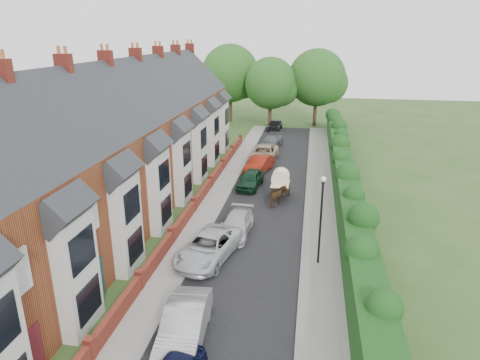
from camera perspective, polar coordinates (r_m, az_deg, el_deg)
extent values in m
plane|color=#2D4C1E|center=(21.33, 0.83, -15.75)|extent=(140.00, 140.00, 0.00)
cube|color=black|center=(30.98, 3.05, -4.11)|extent=(6.00, 58.00, 0.02)
cube|color=gray|center=(30.82, 10.67, -4.46)|extent=(2.20, 58.00, 0.12)
cube|color=gray|center=(31.59, -3.91, -3.56)|extent=(1.70, 58.00, 0.12)
cube|color=gray|center=(30.80, 8.71, -4.35)|extent=(0.18, 58.00, 0.13)
cube|color=gray|center=(31.42, -2.49, -3.65)|extent=(0.18, 58.00, 0.13)
cube|color=black|center=(30.48, 14.18, -2.58)|extent=(1.50, 58.00, 2.50)
cube|color=brown|center=(31.81, -16.21, 1.97)|extent=(8.00, 40.00, 6.50)
cube|color=#27292E|center=(31.06, -16.76, 7.71)|extent=(8.00, 40.20, 8.00)
cube|color=#3F2D2D|center=(18.54, -25.75, -20.00)|extent=(0.08, 0.90, 2.10)
cube|color=silver|center=(16.68, -27.57, -11.09)|extent=(0.12, 1.20, 1.60)
cube|color=silver|center=(19.50, -20.80, -11.73)|extent=(0.70, 2.40, 5.20)
cube|color=black|center=(19.94, -19.44, -14.87)|extent=(0.06, 1.80, 1.60)
cube|color=black|center=(18.76, -20.24, -8.74)|extent=(0.06, 1.80, 1.60)
cube|color=#27292E|center=(18.29, -22.30, -3.51)|extent=(1.70, 2.60, 1.70)
cube|color=#3F2D2D|center=(21.96, -18.30, -12.46)|extent=(0.08, 0.90, 2.10)
cube|color=silver|center=(20.38, -19.37, -4.51)|extent=(0.12, 1.20, 1.60)
cube|color=silver|center=(23.40, -14.79, -5.79)|extent=(0.70, 2.40, 5.20)
cube|color=black|center=(23.77, -13.72, -8.50)|extent=(0.06, 1.80, 1.60)
cube|color=black|center=(22.78, -14.19, -3.13)|extent=(0.06, 1.80, 1.60)
cube|color=#27292E|center=(22.40, -15.78, 1.24)|extent=(1.70, 2.60, 1.70)
cube|color=#3F2D2D|center=(25.89, -13.26, -6.95)|extent=(0.08, 0.90, 2.10)
cube|color=silver|center=(24.55, -13.91, 0.00)|extent=(0.12, 1.20, 1.60)
cube|color=silver|center=(27.65, -10.64, -1.56)|extent=(0.70, 2.40, 5.20)
cube|color=black|center=(27.97, -9.78, -3.91)|extent=(0.06, 1.80, 1.60)
cube|color=black|center=(27.14, -10.06, 0.76)|extent=(0.06, 1.80, 1.60)
cube|color=#27292E|center=(26.82, -11.33, 4.47)|extent=(1.70, 2.60, 1.70)
cube|color=#3F2D2D|center=(30.14, -9.67, -2.90)|extent=(0.08, 0.90, 2.10)
cube|color=silver|center=(28.98, -10.08, 3.18)|extent=(0.12, 1.20, 1.60)
cube|color=silver|center=(32.12, -7.64, 1.52)|extent=(0.70, 2.40, 5.20)
cube|color=black|center=(32.40, -6.92, -0.54)|extent=(0.06, 1.80, 1.60)
cube|color=black|center=(31.68, -7.09, 3.56)|extent=(0.06, 1.80, 1.60)
cube|color=#27292E|center=(31.41, -8.14, 6.76)|extent=(1.70, 2.60, 1.70)
cube|color=#3F2D2D|center=(34.60, -7.01, 0.13)|extent=(0.08, 0.90, 2.10)
cube|color=silver|center=(33.57, -7.27, 5.49)|extent=(0.12, 1.20, 1.60)
cube|color=silver|center=(36.73, -5.37, 3.84)|extent=(0.70, 2.40, 5.20)
cube|color=black|center=(36.97, -4.76, 2.02)|extent=(0.06, 1.80, 1.60)
cube|color=black|center=(36.34, -4.86, 5.64)|extent=(0.06, 1.80, 1.60)
cube|color=#27292E|center=(36.11, -5.75, 8.44)|extent=(1.70, 2.60, 1.70)
cube|color=#3F2D2D|center=(39.18, -4.96, 2.46)|extent=(0.08, 0.90, 2.10)
cube|color=silver|center=(38.27, -5.13, 7.23)|extent=(0.12, 1.20, 1.60)
cube|color=silver|center=(41.43, -3.61, 5.63)|extent=(0.70, 2.40, 5.20)
cube|color=black|center=(41.64, -3.08, 4.00)|extent=(0.06, 1.80, 1.60)
cube|color=black|center=(41.09, -3.13, 7.24)|extent=(0.06, 1.80, 1.60)
cube|color=#27292E|center=(40.88, -3.90, 9.73)|extent=(1.70, 2.60, 1.70)
cube|color=#3F2D2D|center=(43.86, -3.34, 4.30)|extent=(0.08, 0.90, 2.10)
cube|color=silver|center=(43.03, -3.44, 8.58)|extent=(0.12, 1.20, 1.60)
cube|color=silver|center=(46.19, -2.20, 7.05)|extent=(0.70, 2.40, 5.20)
cube|color=black|center=(46.38, -1.73, 5.58)|extent=(0.06, 1.80, 1.60)
cube|color=black|center=(45.88, -1.76, 8.50)|extent=(0.06, 1.80, 1.60)
cube|color=#27292E|center=(45.70, -2.43, 10.74)|extent=(1.70, 2.60, 1.70)
cube|color=#3F2D2D|center=(48.60, -2.03, 5.78)|extent=(0.08, 0.90, 2.10)
cube|color=silver|center=(47.84, -2.09, 9.66)|extent=(0.12, 1.20, 1.60)
cube|color=maroon|center=(22.13, -29.15, 11.86)|extent=(0.90, 0.50, 1.60)
cylinder|color=#A35830|center=(21.95, -29.13, 14.34)|extent=(0.20, 0.20, 0.50)
cube|color=maroon|center=(26.23, -22.39, 13.57)|extent=(0.90, 0.50, 1.60)
cylinder|color=#A35830|center=(26.28, -23.04, 15.59)|extent=(0.20, 0.20, 0.50)
cylinder|color=#A35830|center=(26.08, -22.27, 15.67)|extent=(0.20, 0.20, 0.50)
cube|color=maroon|center=(30.60, -17.45, 14.69)|extent=(0.90, 0.50, 1.60)
cylinder|color=#A35830|center=(30.65, -17.98, 16.43)|extent=(0.20, 0.20, 0.50)
cylinder|color=#A35830|center=(30.47, -17.28, 16.49)|extent=(0.20, 0.20, 0.50)
cube|color=maroon|center=(35.14, -13.73, 15.46)|extent=(0.90, 0.50, 1.60)
cylinder|color=#A35830|center=(35.18, -14.17, 16.98)|extent=(0.20, 0.20, 0.50)
cylinder|color=#A35830|center=(35.02, -13.54, 17.02)|extent=(0.20, 0.20, 0.50)
cube|color=maroon|center=(39.78, -10.85, 16.01)|extent=(0.90, 0.50, 1.60)
cylinder|color=#A35830|center=(39.82, -11.22, 17.36)|extent=(0.20, 0.20, 0.50)
cylinder|color=#A35830|center=(39.68, -10.66, 17.39)|extent=(0.20, 0.20, 0.50)
cube|color=maroon|center=(44.51, -8.57, 16.41)|extent=(0.90, 0.50, 1.60)
cylinder|color=#A35830|center=(44.54, -8.89, 17.62)|extent=(0.20, 0.20, 0.50)
cylinder|color=#A35830|center=(44.42, -8.38, 17.64)|extent=(0.20, 0.20, 0.50)
cube|color=maroon|center=(49.29, -6.72, 16.72)|extent=(0.90, 0.50, 1.60)
cylinder|color=#A35830|center=(49.32, -7.00, 17.82)|extent=(0.20, 0.20, 0.50)
cylinder|color=#A35830|center=(49.21, -6.53, 17.83)|extent=(0.20, 0.20, 0.50)
cube|color=maroon|center=(20.51, -15.94, -16.64)|extent=(0.30, 4.70, 0.90)
cube|color=maroon|center=(24.37, -10.95, -10.09)|extent=(0.30, 4.70, 0.90)
cube|color=maroon|center=(28.59, -7.52, -5.35)|extent=(0.30, 4.70, 0.90)
cube|color=maroon|center=(33.02, -5.02, -1.84)|extent=(0.30, 4.70, 0.90)
cube|color=maroon|center=(37.60, -3.12, 0.83)|extent=(0.30, 4.70, 0.90)
cube|color=maroon|center=(42.27, -1.64, 2.92)|extent=(0.30, 4.70, 0.90)
cube|color=maroon|center=(47.01, -0.46, 4.58)|extent=(0.30, 4.70, 0.90)
cube|color=maroon|center=(18.72, -19.38, -20.59)|extent=(0.35, 0.35, 1.10)
cube|color=maroon|center=(22.33, -13.22, -12.88)|extent=(0.35, 0.35, 1.10)
cube|color=maroon|center=(26.40, -9.10, -7.34)|extent=(0.35, 0.35, 1.10)
cube|color=maroon|center=(30.75, -6.18, -3.29)|extent=(0.35, 0.35, 1.10)
cube|color=maroon|center=(35.27, -4.01, -0.26)|extent=(0.35, 0.35, 1.10)
cube|color=maroon|center=(39.90, -2.34, 2.07)|extent=(0.35, 0.35, 1.10)
cube|color=maroon|center=(44.61, -1.02, 3.92)|extent=(0.35, 0.35, 1.10)
cube|color=maroon|center=(49.38, 0.05, 5.41)|extent=(0.35, 0.35, 1.10)
cylinder|color=black|center=(23.47, 10.66, -5.92)|extent=(0.12, 0.12, 4.80)
cylinder|color=black|center=(22.56, 11.04, -0.27)|extent=(0.20, 0.20, 0.10)
sphere|color=silver|center=(22.51, 11.06, 0.09)|extent=(0.32, 0.32, 0.32)
cylinder|color=#332316|center=(58.43, 4.01, 9.32)|extent=(0.50, 0.50, 4.75)
sphere|color=#164417|center=(57.94, 4.09, 12.75)|extent=(6.80, 6.80, 6.80)
sphere|color=#164417|center=(58.20, 5.47, 12.08)|extent=(4.76, 4.76, 4.76)
cylinder|color=#332316|center=(60.09, 10.00, 9.59)|extent=(0.50, 0.50, 5.25)
sphere|color=#164417|center=(59.60, 10.21, 13.28)|extent=(7.60, 7.60, 7.60)
sphere|color=#164417|center=(60.00, 11.66, 12.52)|extent=(5.32, 5.32, 5.32)
cylinder|color=#332316|center=(62.16, -1.29, 10.29)|extent=(0.50, 0.50, 5.50)
sphere|color=#164417|center=(61.67, -1.32, 14.04)|extent=(8.00, 8.00, 8.00)
sphere|color=#164417|center=(61.75, 0.24, 13.33)|extent=(5.60, 5.60, 5.60)
imported|color=#9A9A9E|center=(18.72, -7.44, -18.62)|extent=(2.02, 4.86, 1.57)
imported|color=silver|center=(24.46, -4.21, -8.90)|extent=(3.51, 5.68, 1.47)
imported|color=#BCBCBC|center=(27.27, -0.51, -5.99)|extent=(1.94, 4.45, 1.27)
imported|color=black|center=(35.36, 1.38, 0.10)|extent=(2.07, 4.29, 1.41)
imported|color=maroon|center=(39.31, 2.59, 2.11)|extent=(2.57, 4.76, 1.49)
imported|color=beige|center=(42.93, 3.18, 3.56)|extent=(2.74, 5.48, 1.49)
imported|color=#585C60|center=(48.32, 4.22, 5.19)|extent=(2.56, 4.80, 1.32)
imported|color=black|center=(56.99, 4.69, 7.31)|extent=(1.89, 4.06, 1.34)
imported|color=#482E1A|center=(31.61, 5.11, -2.27)|extent=(1.43, 1.90, 1.46)
cube|color=black|center=(33.29, 5.38, -0.88)|extent=(1.25, 2.08, 0.52)
cylinder|color=beige|center=(33.05, 5.42, 0.30)|extent=(1.35, 1.30, 1.35)
cube|color=beige|center=(33.20, 5.40, -0.46)|extent=(1.37, 2.13, 0.04)
cylinder|color=black|center=(34.06, 4.31, -1.12)|extent=(0.08, 0.93, 0.93)
cylinder|color=black|center=(33.98, 6.58, -1.25)|extent=(0.08, 0.93, 0.93)
cylinder|color=black|center=(32.23, 4.58, -1.44)|extent=(0.06, 1.87, 0.06)
cylinder|color=black|center=(32.18, 5.87, -1.51)|extent=(0.06, 1.87, 0.06)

